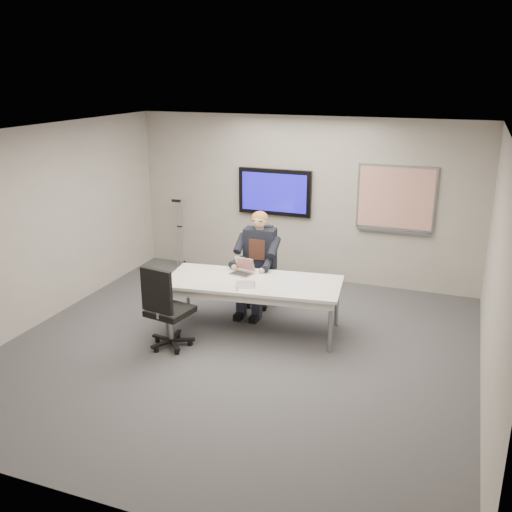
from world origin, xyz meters
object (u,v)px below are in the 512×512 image
(laptop, at_px, (243,270))
(office_chair_far, at_px, (261,284))
(conference_table, at_px, (253,286))
(seated_person, at_px, (256,273))
(office_chair_near, at_px, (168,323))

(laptop, bearing_deg, office_chair_far, 99.63)
(conference_table, distance_m, laptop, 0.36)
(conference_table, xyz_separation_m, office_chair_far, (-0.22, 0.91, -0.33))
(laptop, bearing_deg, conference_table, -31.50)
(seated_person, height_order, laptop, seated_person)
(office_chair_far, relative_size, seated_person, 0.70)
(conference_table, relative_size, office_chair_far, 2.37)
(office_chair_far, bearing_deg, laptop, -108.91)
(office_chair_near, height_order, laptop, office_chair_near)
(seated_person, bearing_deg, laptop, -99.96)
(office_chair_far, bearing_deg, seated_person, -104.22)
(office_chair_near, distance_m, laptop, 1.36)
(conference_table, relative_size, laptop, 7.32)
(conference_table, distance_m, seated_person, 0.68)
(seated_person, xyz_separation_m, laptop, (-0.04, -0.42, 0.18))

